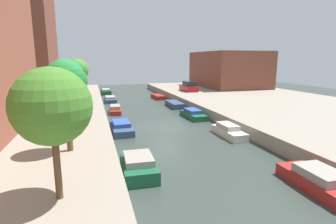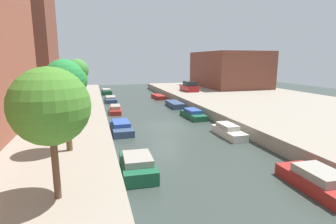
{
  "view_description": "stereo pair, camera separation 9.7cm",
  "coord_description": "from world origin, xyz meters",
  "views": [
    {
      "loc": [
        -6.08,
        -21.92,
        5.86
      ],
      "look_at": [
        0.92,
        2.3,
        0.84
      ],
      "focal_mm": 28.11,
      "sensor_mm": 36.0,
      "label": 1
    },
    {
      "loc": [
        -5.99,
        -21.95,
        5.86
      ],
      "look_at": [
        0.92,
        2.3,
        0.84
      ],
      "focal_mm": 28.11,
      "sensor_mm": 36.0,
      "label": 2
    }
  ],
  "objects": [
    {
      "name": "moored_boat_right_1",
      "position": [
        3.71,
        -13.07,
        0.41
      ],
      "size": [
        1.82,
        3.92,
        0.98
      ],
      "color": "maroon",
      "rests_on": "ground_plane"
    },
    {
      "name": "moored_boat_right_2",
      "position": [
        3.97,
        -4.21,
        0.39
      ],
      "size": [
        1.27,
        3.69,
        0.94
      ],
      "color": "beige",
      "rests_on": "ground_plane"
    },
    {
      "name": "moored_boat_right_5",
      "position": [
        3.54,
        16.91,
        0.29
      ],
      "size": [
        1.54,
        3.61,
        0.58
      ],
      "color": "maroon",
      "rests_on": "ground_plane"
    },
    {
      "name": "parked_car",
      "position": [
        8.57,
        16.91,
        1.66
      ],
      "size": [
        1.79,
        4.02,
        1.57
      ],
      "color": "maroon",
      "rests_on": "quay_right"
    },
    {
      "name": "street_tree_3",
      "position": [
        -7.41,
        5.53,
        4.79
      ],
      "size": [
        2.16,
        2.16,
        4.95
      ],
      "color": "brown",
      "rests_on": "quay_left"
    },
    {
      "name": "ground_plane",
      "position": [
        0.0,
        0.0,
        0.0
      ],
      "size": [
        84.0,
        84.0,
        0.0
      ],
      "primitive_type": "plane",
      "color": "#333D38"
    },
    {
      "name": "street_tree_1",
      "position": [
        -7.41,
        -7.31,
        4.79
      ],
      "size": [
        2.06,
        2.06,
        4.9
      ],
      "color": "brown",
      "rests_on": "quay_left"
    },
    {
      "name": "moored_boat_left_1",
      "position": [
        -3.98,
        -9.06,
        0.43
      ],
      "size": [
        1.79,
        3.57,
        1.01
      ],
      "color": "#195638",
      "rests_on": "ground_plane"
    },
    {
      "name": "moored_boat_left_5",
      "position": [
        -3.83,
        24.52,
        0.41
      ],
      "size": [
        1.69,
        3.47,
        0.94
      ],
      "color": "#195638",
      "rests_on": "ground_plane"
    },
    {
      "name": "moored_boat_left_2",
      "position": [
        -3.94,
        -0.49,
        0.36
      ],
      "size": [
        1.63,
        4.42,
        0.85
      ],
      "color": "#33476B",
      "rests_on": "ground_plane"
    },
    {
      "name": "quay_right",
      "position": [
        15.0,
        0.0,
        0.5
      ],
      "size": [
        20.0,
        64.0,
        1.0
      ],
      "primitive_type": "cube",
      "color": "gray",
      "rests_on": "ground_plane"
    },
    {
      "name": "street_tree_0",
      "position": [
        -7.41,
        -12.56,
        4.32
      ],
      "size": [
        2.65,
        2.65,
        4.66
      ],
      "color": "brown",
      "rests_on": "quay_left"
    },
    {
      "name": "moored_boat_right_4",
      "position": [
        3.83,
        9.34,
        0.32
      ],
      "size": [
        1.49,
        4.02,
        0.64
      ],
      "color": "#33476B",
      "rests_on": "ground_plane"
    },
    {
      "name": "street_tree_2",
      "position": [
        -7.41,
        -0.25,
        4.21
      ],
      "size": [
        2.06,
        2.06,
        4.3
      ],
      "color": "brown",
      "rests_on": "quay_left"
    },
    {
      "name": "low_block_right",
      "position": [
        18.0,
        21.64,
        4.14
      ],
      "size": [
        10.0,
        13.75,
        6.27
      ],
      "primitive_type": "cube",
      "color": "brown",
      "rests_on": "quay_right"
    },
    {
      "name": "moored_boat_left_3",
      "position": [
        -3.72,
        7.67,
        0.35
      ],
      "size": [
        1.49,
        3.89,
        0.86
      ],
      "color": "maroon",
      "rests_on": "ground_plane"
    },
    {
      "name": "moored_boat_left_4",
      "position": [
        -3.68,
        16.17,
        0.32
      ],
      "size": [
        1.63,
        4.47,
        0.73
      ],
      "color": "#33476B",
      "rests_on": "ground_plane"
    },
    {
      "name": "moored_boat_right_3",
      "position": [
        3.7,
        2.69,
        0.37
      ],
      "size": [
        1.57,
        4.05,
        0.89
      ],
      "color": "#195638",
      "rests_on": "ground_plane"
    }
  ]
}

